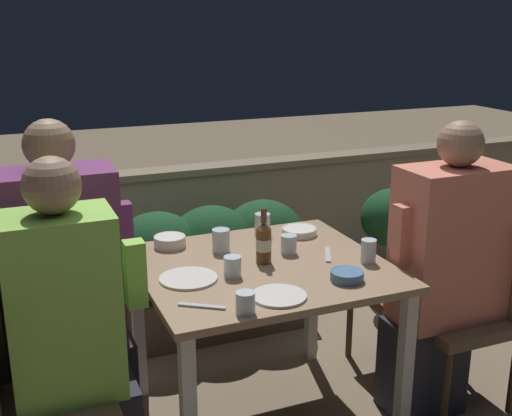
{
  "coord_description": "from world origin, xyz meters",
  "views": [
    {
      "loc": [
        -0.95,
        -2.24,
        1.7
      ],
      "look_at": [
        0.0,
        0.07,
        0.95
      ],
      "focal_mm": 45.0,
      "sensor_mm": 36.0,
      "label": 1
    }
  ],
  "objects_px": {
    "chair_left_far": "(23,337)",
    "person_purple_stripe": "(70,289)",
    "chair_left_near": "(20,383)",
    "potted_plant": "(392,234)",
    "chair_right_near": "(476,296)",
    "person_green_blouse": "(75,336)",
    "beer_bottle": "(264,242)",
    "person_coral_top": "(443,272)",
    "chair_right_far": "(420,271)"
  },
  "relations": [
    {
      "from": "person_green_blouse",
      "to": "beer_bottle",
      "type": "height_order",
      "value": "person_green_blouse"
    },
    {
      "from": "person_green_blouse",
      "to": "chair_right_near",
      "type": "bearing_deg",
      "value": -0.82
    },
    {
      "from": "person_green_blouse",
      "to": "potted_plant",
      "type": "relative_size",
      "value": 1.77
    },
    {
      "from": "potted_plant",
      "to": "person_purple_stripe",
      "type": "bearing_deg",
      "value": -161.84
    },
    {
      "from": "person_green_blouse",
      "to": "person_purple_stripe",
      "type": "xyz_separation_m",
      "value": [
        0.03,
        0.35,
        0.03
      ]
    },
    {
      "from": "beer_bottle",
      "to": "chair_left_near",
      "type": "bearing_deg",
      "value": -169.73
    },
    {
      "from": "chair_left_near",
      "to": "person_coral_top",
      "type": "distance_m",
      "value": 1.73
    },
    {
      "from": "person_purple_stripe",
      "to": "potted_plant",
      "type": "height_order",
      "value": "person_purple_stripe"
    },
    {
      "from": "potted_plant",
      "to": "person_coral_top",
      "type": "bearing_deg",
      "value": -113.37
    },
    {
      "from": "person_green_blouse",
      "to": "person_coral_top",
      "type": "distance_m",
      "value": 1.53
    },
    {
      "from": "chair_left_near",
      "to": "chair_left_far",
      "type": "bearing_deg",
      "value": 85.13
    },
    {
      "from": "chair_left_near",
      "to": "chair_right_far",
      "type": "bearing_deg",
      "value": 9.59
    },
    {
      "from": "person_green_blouse",
      "to": "potted_plant",
      "type": "xyz_separation_m",
      "value": [
        1.97,
        0.98,
        -0.2
      ]
    },
    {
      "from": "chair_left_near",
      "to": "chair_right_far",
      "type": "height_order",
      "value": "same"
    },
    {
      "from": "person_coral_top",
      "to": "chair_right_far",
      "type": "xyz_separation_m",
      "value": [
        0.14,
        0.34,
        -0.14
      ]
    },
    {
      "from": "chair_left_far",
      "to": "potted_plant",
      "type": "xyz_separation_m",
      "value": [
        2.13,
        0.64,
        -0.06
      ]
    },
    {
      "from": "person_purple_stripe",
      "to": "chair_right_near",
      "type": "relative_size",
      "value": 1.61
    },
    {
      "from": "chair_left_near",
      "to": "potted_plant",
      "type": "relative_size",
      "value": 1.16
    },
    {
      "from": "chair_left_near",
      "to": "person_green_blouse",
      "type": "relative_size",
      "value": 0.65
    },
    {
      "from": "person_green_blouse",
      "to": "beer_bottle",
      "type": "relative_size",
      "value": 5.53
    },
    {
      "from": "person_purple_stripe",
      "to": "chair_right_near",
      "type": "height_order",
      "value": "person_purple_stripe"
    },
    {
      "from": "person_green_blouse",
      "to": "chair_left_far",
      "type": "xyz_separation_m",
      "value": [
        -0.16,
        0.35,
        -0.14
      ]
    },
    {
      "from": "chair_left_near",
      "to": "chair_left_far",
      "type": "relative_size",
      "value": 1.0
    },
    {
      "from": "chair_left_far",
      "to": "potted_plant",
      "type": "relative_size",
      "value": 1.16
    },
    {
      "from": "person_coral_top",
      "to": "beer_bottle",
      "type": "bearing_deg",
      "value": 165.0
    },
    {
      "from": "beer_bottle",
      "to": "person_green_blouse",
      "type": "bearing_deg",
      "value": -167.28
    },
    {
      "from": "chair_right_far",
      "to": "person_coral_top",
      "type": "bearing_deg",
      "value": -112.83
    },
    {
      "from": "chair_right_near",
      "to": "person_coral_top",
      "type": "xyz_separation_m",
      "value": [
        -0.19,
        0.0,
        0.14
      ]
    },
    {
      "from": "chair_left_far",
      "to": "person_purple_stripe",
      "type": "relative_size",
      "value": 0.62
    },
    {
      "from": "person_green_blouse",
      "to": "beer_bottle",
      "type": "xyz_separation_m",
      "value": [
        0.78,
        0.18,
        0.18
      ]
    },
    {
      "from": "chair_left_far",
      "to": "person_coral_top",
      "type": "distance_m",
      "value": 1.74
    },
    {
      "from": "chair_right_near",
      "to": "chair_left_near",
      "type": "bearing_deg",
      "value": 179.26
    },
    {
      "from": "chair_left_near",
      "to": "person_green_blouse",
      "type": "bearing_deg",
      "value": 0.0
    },
    {
      "from": "chair_right_near",
      "to": "person_coral_top",
      "type": "height_order",
      "value": "person_coral_top"
    },
    {
      "from": "person_green_blouse",
      "to": "chair_right_far",
      "type": "distance_m",
      "value": 1.71
    },
    {
      "from": "person_green_blouse",
      "to": "chair_right_near",
      "type": "relative_size",
      "value": 1.53
    },
    {
      "from": "chair_right_near",
      "to": "beer_bottle",
      "type": "bearing_deg",
      "value": 167.95
    },
    {
      "from": "person_green_blouse",
      "to": "person_coral_top",
      "type": "bearing_deg",
      "value": -0.92
    },
    {
      "from": "person_green_blouse",
      "to": "beer_bottle",
      "type": "bearing_deg",
      "value": 12.72
    },
    {
      "from": "chair_right_far",
      "to": "potted_plant",
      "type": "xyz_separation_m",
      "value": [
        0.29,
        0.67,
        -0.06
      ]
    },
    {
      "from": "chair_left_near",
      "to": "potted_plant",
      "type": "bearing_deg",
      "value": 24.44
    },
    {
      "from": "chair_left_near",
      "to": "person_coral_top",
      "type": "bearing_deg",
      "value": -0.82
    },
    {
      "from": "chair_left_near",
      "to": "chair_left_far",
      "type": "distance_m",
      "value": 0.35
    },
    {
      "from": "person_green_blouse",
      "to": "potted_plant",
      "type": "bearing_deg",
      "value": 26.52
    },
    {
      "from": "person_purple_stripe",
      "to": "person_green_blouse",
      "type": "bearing_deg",
      "value": -94.54
    },
    {
      "from": "person_green_blouse",
      "to": "chair_right_near",
      "type": "height_order",
      "value": "person_green_blouse"
    },
    {
      "from": "person_purple_stripe",
      "to": "potted_plant",
      "type": "xyz_separation_m",
      "value": [
        1.94,
        0.64,
        -0.23
      ]
    },
    {
      "from": "person_coral_top",
      "to": "chair_right_far",
      "type": "distance_m",
      "value": 0.4
    },
    {
      "from": "person_coral_top",
      "to": "chair_right_far",
      "type": "relative_size",
      "value": 1.56
    },
    {
      "from": "person_coral_top",
      "to": "potted_plant",
      "type": "height_order",
      "value": "person_coral_top"
    }
  ]
}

